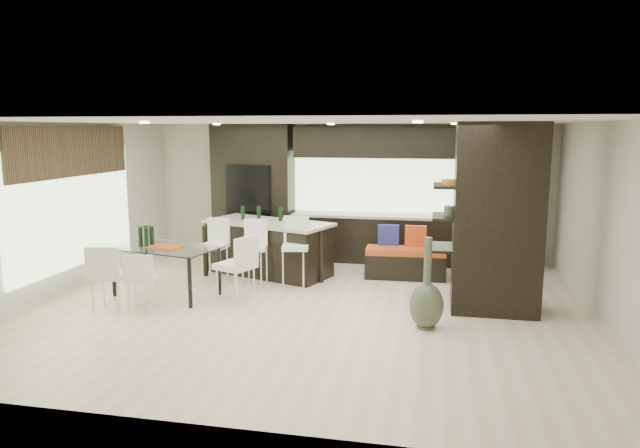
% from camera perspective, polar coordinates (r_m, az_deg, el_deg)
% --- Properties ---
extents(ground, '(8.00, 8.00, 0.00)m').
position_cam_1_polar(ground, '(8.49, -0.82, -8.34)').
color(ground, beige).
rests_on(ground, ground).
extents(back_wall, '(8.00, 0.02, 2.70)m').
position_cam_1_polar(back_wall, '(11.60, 2.86, 3.29)').
color(back_wall, beige).
rests_on(back_wall, ground).
extents(left_wall, '(0.02, 7.00, 2.70)m').
position_cam_1_polar(left_wall, '(9.84, -24.25, 1.35)').
color(left_wall, beige).
rests_on(left_wall, ground).
extents(right_wall, '(0.02, 7.00, 2.70)m').
position_cam_1_polar(right_wall, '(8.31, 27.20, -0.21)').
color(right_wall, beige).
rests_on(right_wall, ground).
extents(ceiling, '(8.00, 7.00, 0.02)m').
position_cam_1_polar(ceiling, '(8.09, -0.86, 10.20)').
color(ceiling, white).
rests_on(ceiling, ground).
extents(window_left, '(0.04, 3.20, 1.90)m').
position_cam_1_polar(window_left, '(9.97, -23.40, 1.51)').
color(window_left, '#B2D199').
rests_on(window_left, left_wall).
extents(window_back, '(3.40, 0.04, 1.20)m').
position_cam_1_polar(window_back, '(11.46, 5.81, 4.18)').
color(window_back, '#B2D199').
rests_on(window_back, back_wall).
extents(stone_accent, '(0.08, 3.00, 0.80)m').
position_cam_1_polar(stone_accent, '(9.89, -23.60, 6.68)').
color(stone_accent, brown).
rests_on(stone_accent, left_wall).
extents(ceiling_spots, '(4.00, 3.00, 0.02)m').
position_cam_1_polar(ceiling_spots, '(8.33, -0.49, 10.04)').
color(ceiling_spots, white).
rests_on(ceiling_spots, ceiling).
extents(back_cabinetry, '(6.80, 0.68, 2.70)m').
position_cam_1_polar(back_cabinetry, '(11.21, 5.14, 3.04)').
color(back_cabinetry, black).
rests_on(back_cabinetry, ground).
extents(refrigerator, '(0.90, 0.68, 1.90)m').
position_cam_1_polar(refrigerator, '(11.72, -6.67, 1.33)').
color(refrigerator, black).
rests_on(refrigerator, ground).
extents(partition_column, '(1.20, 0.80, 2.70)m').
position_cam_1_polar(partition_column, '(8.44, 17.30, 0.54)').
color(partition_column, black).
rests_on(partition_column, ground).
extents(kitchen_island, '(2.50, 1.71, 0.96)m').
position_cam_1_polar(kitchen_island, '(10.35, -5.19, -2.37)').
color(kitchen_island, black).
rests_on(kitchen_island, ground).
extents(stool_left, '(0.42, 0.42, 0.89)m').
position_cam_1_polar(stool_left, '(9.85, -10.46, -3.30)').
color(stool_left, white).
rests_on(stool_left, ground).
extents(stool_mid, '(0.45, 0.45, 0.89)m').
position_cam_1_polar(stool_mid, '(9.61, -6.54, -3.52)').
color(stool_mid, white).
rests_on(stool_mid, ground).
extents(stool_right, '(0.48, 0.48, 0.95)m').
position_cam_1_polar(stool_right, '(9.40, -2.45, -3.57)').
color(stool_right, white).
rests_on(stool_right, ground).
extents(bench, '(1.41, 0.59, 0.54)m').
position_cam_1_polar(bench, '(10.17, 8.53, -3.87)').
color(bench, black).
rests_on(bench, ground).
extents(floor_vase, '(0.58, 0.58, 1.22)m').
position_cam_1_polar(floor_vase, '(7.60, 10.66, -5.85)').
color(floor_vase, '#414D38').
rests_on(floor_vase, ground).
extents(dining_table, '(1.78, 1.25, 0.78)m').
position_cam_1_polar(dining_table, '(9.30, -15.10, -4.60)').
color(dining_table, white).
rests_on(dining_table, ground).
extents(chair_near, '(0.51, 0.51, 0.79)m').
position_cam_1_polar(chair_near, '(8.65, -17.32, -5.69)').
color(chair_near, white).
rests_on(chair_near, ground).
extents(chair_far, '(0.55, 0.55, 0.88)m').
position_cam_1_polar(chair_far, '(8.87, -20.29, -5.18)').
color(chair_far, white).
rests_on(chair_far, ground).
extents(chair_end, '(0.66, 0.66, 0.93)m').
position_cam_1_polar(chair_end, '(8.83, -8.46, -4.59)').
color(chair_end, white).
rests_on(chair_end, ground).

